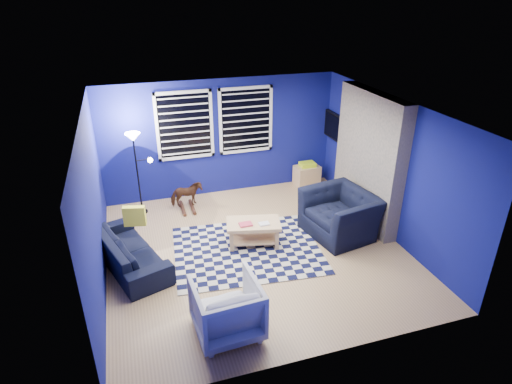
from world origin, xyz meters
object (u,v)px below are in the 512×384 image
floor_lamp (135,149)px  coffee_table (253,228)px  tv (336,128)px  cabinet (307,175)px  armchair_bent (227,308)px  rocking_horse (187,195)px  armchair_big (340,214)px  sofa (130,250)px

floor_lamp → coffee_table: bearing=-45.3°
tv → cabinet: 1.29m
armchair_bent → rocking_horse: 3.61m
rocking_horse → armchair_big: bearing=-129.8°
rocking_horse → sofa: bearing=139.4°
rocking_horse → cabinet: 2.86m
coffee_table → cabinet: 2.81m
tv → rocking_horse: (-3.34, -0.13, -1.06)m
rocking_horse → tv: bearing=-92.3°
armchair_bent → sofa: bearing=-62.8°
sofa → cabinet: (4.03, 2.04, -0.03)m
coffee_table → sofa: bearing=179.7°
armchair_big → cabinet: armchair_big is taller
coffee_table → cabinet: size_ratio=1.76×
tv → sofa: tv is taller
tv → sofa: 5.01m
tv → sofa: size_ratio=0.53×
armchair_big → cabinet: 2.20m
tv → sofa: bearing=-158.5°
tv → armchair_big: 2.31m
cabinet → tv: bearing=-31.0°
sofa → armchair_bent: 2.27m
sofa → tv: bearing=-87.0°
tv → cabinet: size_ratio=1.72×
sofa → coffee_table: (2.12, -0.01, 0.05)m
armchair_bent → cabinet: bearing=-129.2°
coffee_table → cabinet: bearing=46.9°
floor_lamp → tv: bearing=-0.1°
floor_lamp → armchair_bent: bearing=-77.5°
coffee_table → floor_lamp: bearing=134.7°
tv → cabinet: (-0.51, 0.25, -1.16)m
armchair_bent → floor_lamp: 3.97m
armchair_big → rocking_horse: armchair_big is taller
armchair_big → floor_lamp: size_ratio=0.74×
armchair_big → cabinet: (0.29, 2.17, -0.16)m
sofa → rocking_horse: (1.20, 1.66, 0.06)m
armchair_big → armchair_bent: bearing=-65.9°
tv → armchair_bent: size_ratio=1.16×
tv → armchair_bent: bearing=-132.2°
sofa → floor_lamp: 2.14m
sofa → armchair_big: size_ratio=1.50×
coffee_table → floor_lamp: floor_lamp is taller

